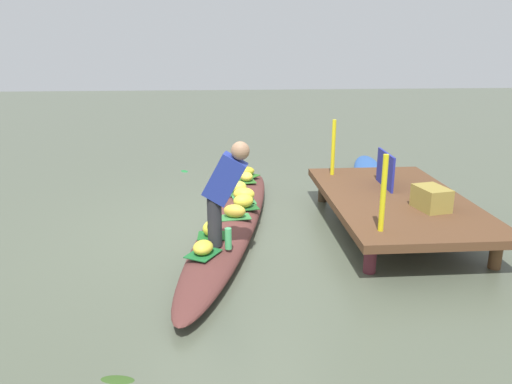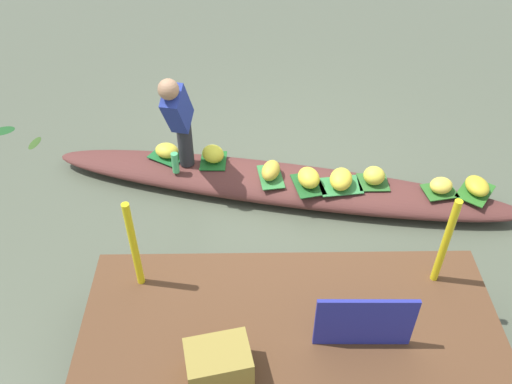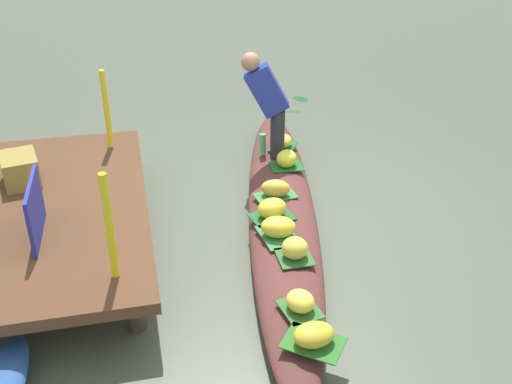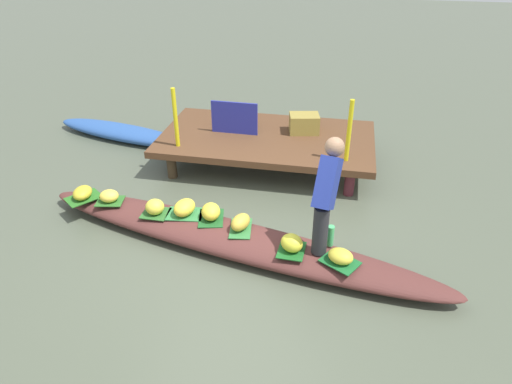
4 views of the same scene
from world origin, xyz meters
name	(u,v)px [view 3 (image 3 of 4)]	position (x,y,z in m)	size (l,w,h in m)	color
canal_water	(281,223)	(0.00, 0.00, 0.00)	(40.00, 40.00, 0.00)	#4E5544
dock_platform	(46,212)	(0.02, 2.21, 0.40)	(3.20, 1.80, 0.46)	brown
vendor_boat	(282,212)	(0.00, 0.00, 0.13)	(5.08, 0.66, 0.25)	#562C28
leaf_mat_0	(283,147)	(1.24, -0.34, 0.26)	(0.37, 0.27, 0.01)	#19602B
banana_bunch_0	(283,141)	(1.24, -0.34, 0.33)	(0.26, 0.21, 0.15)	gold
leaf_mat_1	(313,343)	(-1.99, 0.30, 0.26)	(0.41, 0.29, 0.01)	#2A6A22
banana_bunch_1	(314,335)	(-1.99, 0.30, 0.33)	(0.29, 0.22, 0.15)	gold
leaf_mat_2	(275,196)	(0.11, 0.04, 0.26)	(0.41, 0.24, 0.01)	#337A3B
banana_bunch_2	(276,188)	(0.11, 0.04, 0.34)	(0.29, 0.18, 0.17)	gold
leaf_mat_3	(272,217)	(-0.28, 0.17, 0.26)	(0.39, 0.28, 0.01)	#1D5724
banana_bunch_3	(272,208)	(-0.28, 0.17, 0.35)	(0.28, 0.22, 0.19)	yellow
leaf_mat_4	(294,257)	(-0.96, 0.15, 0.26)	(0.31, 0.29, 0.01)	#2D6429
banana_bunch_4	(295,248)	(-0.96, 0.15, 0.35)	(0.22, 0.22, 0.18)	yellow
leaf_mat_5	(300,309)	(-1.62, 0.29, 0.26)	(0.32, 0.26, 0.01)	#2C6425
banana_bunch_5	(300,301)	(-1.62, 0.29, 0.33)	(0.23, 0.20, 0.15)	yellow
leaf_mat_6	(286,166)	(0.72, -0.24, 0.26)	(0.34, 0.28, 0.01)	#1A5C22
banana_bunch_6	(287,159)	(0.72, -0.24, 0.35)	(0.25, 0.21, 0.19)	yellow
leaf_mat_7	(278,236)	(-0.61, 0.20, 0.26)	(0.43, 0.30, 0.01)	#327D40
banana_bunch_7	(278,227)	(-0.61, 0.20, 0.35)	(0.31, 0.23, 0.18)	yellow
vendor_person	(267,99)	(1.03, -0.10, 0.94)	(0.28, 0.53, 1.19)	#28282D
water_bottle	(262,144)	(1.12, -0.07, 0.37)	(0.08, 0.08, 0.24)	#49B96B
market_banner	(35,210)	(-0.48, 2.21, 0.71)	(0.71, 0.03, 0.49)	navy
railing_post_west	(109,227)	(-1.18, 1.61, 0.89)	(0.06, 0.06, 0.86)	yellow
railing_post_east	(107,110)	(1.22, 1.61, 0.89)	(0.06, 0.06, 0.86)	yellow
produce_crate	(20,169)	(0.55, 2.45, 0.60)	(0.44, 0.32, 0.28)	olive
drifting_plant_1	(293,111)	(2.95, -0.95, 0.00)	(0.26, 0.11, 0.01)	#2E4D1C
drifting_plant_2	(301,99)	(3.44, -1.22, 0.00)	(0.30, 0.19, 0.01)	#19491E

